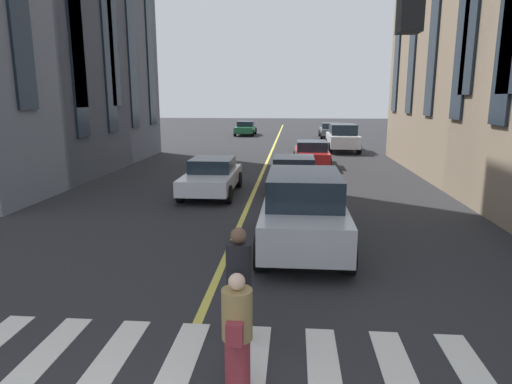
{
  "coord_description": "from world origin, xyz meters",
  "views": [
    {
      "loc": [
        -2.21,
        -1.54,
        3.64
      ],
      "look_at": [
        8.46,
        -0.62,
        1.36
      ],
      "focal_mm": 31.07,
      "sensor_mm": 36.0,
      "label": 1
    }
  ],
  "objects_px": {
    "car_silver_mid": "(304,210)",
    "car_red_far": "(294,173)",
    "car_white_near": "(343,137)",
    "car_white_parked_b": "(212,176)",
    "pedestrian_companion": "(239,286)",
    "pedestrian_near": "(237,335)",
    "car_red_trailing": "(312,153)",
    "car_grey_parked_a": "(330,130)",
    "car_green_oncoming": "(246,128)"
  },
  "relations": [
    {
      "from": "car_silver_mid",
      "to": "car_red_far",
      "type": "bearing_deg",
      "value": 2.04
    },
    {
      "from": "car_silver_mid",
      "to": "car_white_near",
      "type": "bearing_deg",
      "value": -8.52
    },
    {
      "from": "car_white_near",
      "to": "car_red_far",
      "type": "bearing_deg",
      "value": 166.13
    },
    {
      "from": "car_white_parked_b",
      "to": "car_white_near",
      "type": "height_order",
      "value": "car_white_near"
    },
    {
      "from": "pedestrian_companion",
      "to": "car_red_far",
      "type": "bearing_deg",
      "value": -3.89
    },
    {
      "from": "car_white_near",
      "to": "pedestrian_near",
      "type": "relative_size",
      "value": 2.95
    },
    {
      "from": "car_white_near",
      "to": "pedestrian_near",
      "type": "bearing_deg",
      "value": 171.32
    },
    {
      "from": "car_silver_mid",
      "to": "car_white_parked_b",
      "type": "distance_m",
      "value": 6.93
    },
    {
      "from": "car_red_trailing",
      "to": "pedestrian_near",
      "type": "distance_m",
      "value": 19.36
    },
    {
      "from": "car_white_parked_b",
      "to": "pedestrian_companion",
      "type": "relative_size",
      "value": 2.43
    },
    {
      "from": "car_red_trailing",
      "to": "car_grey_parked_a",
      "type": "bearing_deg",
      "value": -7.63
    },
    {
      "from": "pedestrian_companion",
      "to": "car_grey_parked_a",
      "type": "bearing_deg",
      "value": -6.56
    },
    {
      "from": "car_red_far",
      "to": "pedestrian_near",
      "type": "relative_size",
      "value": 2.76
    },
    {
      "from": "car_green_oncoming",
      "to": "pedestrian_companion",
      "type": "relative_size",
      "value": 2.43
    },
    {
      "from": "car_silver_mid",
      "to": "car_white_near",
      "type": "height_order",
      "value": "same"
    },
    {
      "from": "car_red_trailing",
      "to": "pedestrian_companion",
      "type": "relative_size",
      "value": 2.43
    },
    {
      "from": "car_red_trailing",
      "to": "car_white_near",
      "type": "distance_m",
      "value": 7.4
    },
    {
      "from": "car_grey_parked_a",
      "to": "car_red_trailing",
      "type": "height_order",
      "value": "same"
    },
    {
      "from": "car_white_near",
      "to": "car_grey_parked_a",
      "type": "bearing_deg",
      "value": -0.0
    },
    {
      "from": "car_grey_parked_a",
      "to": "car_silver_mid",
      "type": "bearing_deg",
      "value": 174.39
    },
    {
      "from": "car_silver_mid",
      "to": "car_green_oncoming",
      "type": "distance_m",
      "value": 34.01
    },
    {
      "from": "car_red_far",
      "to": "car_silver_mid",
      "type": "distance_m",
      "value": 7.12
    },
    {
      "from": "car_red_far",
      "to": "car_grey_parked_a",
      "type": "xyz_separation_m",
      "value": [
        24.42,
        -3.35,
        0.0
      ]
    },
    {
      "from": "car_red_trailing",
      "to": "car_white_near",
      "type": "bearing_deg",
      "value": -18.86
    },
    {
      "from": "car_red_far",
      "to": "car_white_parked_b",
      "type": "height_order",
      "value": "same"
    },
    {
      "from": "car_grey_parked_a",
      "to": "car_white_near",
      "type": "relative_size",
      "value": 0.94
    },
    {
      "from": "car_silver_mid",
      "to": "pedestrian_near",
      "type": "distance_m",
      "value": 5.69
    },
    {
      "from": "car_white_parked_b",
      "to": "pedestrian_near",
      "type": "height_order",
      "value": "pedestrian_near"
    },
    {
      "from": "pedestrian_companion",
      "to": "car_white_near",
      "type": "bearing_deg",
      "value": -9.35
    },
    {
      "from": "car_red_far",
      "to": "pedestrian_companion",
      "type": "bearing_deg",
      "value": 176.11
    },
    {
      "from": "car_red_far",
      "to": "car_white_near",
      "type": "height_order",
      "value": "car_white_near"
    },
    {
      "from": "car_grey_parked_a",
      "to": "pedestrian_near",
      "type": "xyz_separation_m",
      "value": [
        -37.14,
        4.02,
        0.09
      ]
    },
    {
      "from": "car_grey_parked_a",
      "to": "car_red_trailing",
      "type": "xyz_separation_m",
      "value": [
        -17.84,
        2.39,
        0.0
      ]
    },
    {
      "from": "car_white_parked_b",
      "to": "car_white_near",
      "type": "bearing_deg",
      "value": -23.9
    },
    {
      "from": "car_red_far",
      "to": "car_white_near",
      "type": "bearing_deg",
      "value": -13.87
    },
    {
      "from": "car_white_parked_b",
      "to": "car_grey_parked_a",
      "type": "height_order",
      "value": "same"
    },
    {
      "from": "car_silver_mid",
      "to": "car_white_parked_b",
      "type": "xyz_separation_m",
      "value": [
        6.04,
        3.39,
        -0.27
      ]
    },
    {
      "from": "car_green_oncoming",
      "to": "car_grey_parked_a",
      "type": "xyz_separation_m",
      "value": [
        -2.1,
        -8.18,
        0.0
      ]
    },
    {
      "from": "car_red_trailing",
      "to": "pedestrian_near",
      "type": "height_order",
      "value": "pedestrian_near"
    },
    {
      "from": "car_red_far",
      "to": "car_green_oncoming",
      "type": "xyz_separation_m",
      "value": [
        26.52,
        4.83,
        0.0
      ]
    },
    {
      "from": "car_green_oncoming",
      "to": "car_red_trailing",
      "type": "bearing_deg",
      "value": -163.82
    },
    {
      "from": "pedestrian_near",
      "to": "pedestrian_companion",
      "type": "xyz_separation_m",
      "value": [
        1.16,
        0.12,
        0.12
      ]
    },
    {
      "from": "pedestrian_companion",
      "to": "pedestrian_near",
      "type": "bearing_deg",
      "value": -174.0
    },
    {
      "from": "car_red_far",
      "to": "car_grey_parked_a",
      "type": "height_order",
      "value": "same"
    },
    {
      "from": "car_silver_mid",
      "to": "car_grey_parked_a",
      "type": "height_order",
      "value": "car_silver_mid"
    },
    {
      "from": "car_white_parked_b",
      "to": "pedestrian_companion",
      "type": "xyz_separation_m",
      "value": [
        -10.5,
        -2.35,
        0.21
      ]
    },
    {
      "from": "car_white_parked_b",
      "to": "car_grey_parked_a",
      "type": "xyz_separation_m",
      "value": [
        25.48,
        -6.49,
        0.0
      ]
    },
    {
      "from": "pedestrian_near",
      "to": "car_green_oncoming",
      "type": "bearing_deg",
      "value": 6.05
    },
    {
      "from": "car_red_far",
      "to": "car_white_parked_b",
      "type": "bearing_deg",
      "value": 108.8
    },
    {
      "from": "car_red_trailing",
      "to": "pedestrian_companion",
      "type": "xyz_separation_m",
      "value": [
        -18.14,
        1.75,
        0.21
      ]
    }
  ]
}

